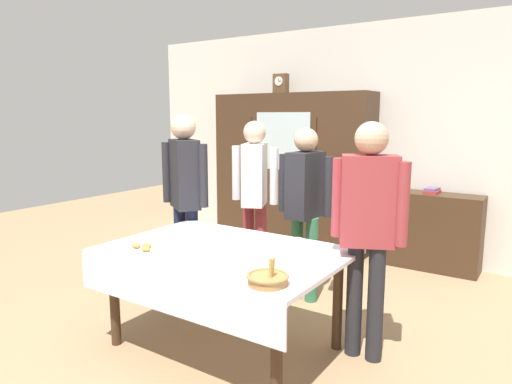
{
  "coord_description": "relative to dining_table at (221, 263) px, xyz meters",
  "views": [
    {
      "loc": [
        1.89,
        -2.64,
        1.65
      ],
      "look_at": [
        0.0,
        0.2,
        1.08
      ],
      "focal_mm": 32.09,
      "sensor_mm": 36.0,
      "label": 1
    }
  ],
  "objects": [
    {
      "name": "ground_plane",
      "position": [
        0.0,
        0.24,
        -0.64
      ],
      "size": [
        12.0,
        12.0,
        0.0
      ],
      "primitive_type": "plane",
      "color": "#997A56",
      "rests_on": "ground"
    },
    {
      "name": "back_wall",
      "position": [
        0.0,
        2.89,
        0.71
      ],
      "size": [
        6.4,
        0.1,
        2.7
      ],
      "primitive_type": "cube",
      "color": "silver",
      "rests_on": "ground"
    },
    {
      "name": "dining_table",
      "position": [
        0.0,
        0.0,
        0.0
      ],
      "size": [
        1.64,
        1.12,
        0.73
      ],
      "color": "#3D2819",
      "rests_on": "ground"
    },
    {
      "name": "wall_cabinet",
      "position": [
        -0.9,
        2.59,
        0.32
      ],
      "size": [
        2.04,
        0.46,
        1.92
      ],
      "color": "#3D2819",
      "rests_on": "ground"
    },
    {
      "name": "mantel_clock",
      "position": [
        -1.06,
        2.59,
        1.4
      ],
      "size": [
        0.18,
        0.11,
        0.24
      ],
      "color": "brown",
      "rests_on": "wall_cabinet"
    },
    {
      "name": "bookshelf_low",
      "position": [
        0.79,
        2.64,
        -0.22
      ],
      "size": [
        1.04,
        0.35,
        0.83
      ],
      "color": "#3D2819",
      "rests_on": "ground"
    },
    {
      "name": "book_stack",
      "position": [
        0.79,
        2.64,
        0.22
      ],
      "size": [
        0.15,
        0.22,
        0.06
      ],
      "color": "#99332D",
      "rests_on": "bookshelf_low"
    },
    {
      "name": "tea_cup_center",
      "position": [
        0.02,
        0.25,
        0.12
      ],
      "size": [
        0.13,
        0.13,
        0.06
      ],
      "color": "white",
      "rests_on": "dining_table"
    },
    {
      "name": "tea_cup_near_left",
      "position": [
        -0.18,
        -0.12,
        0.12
      ],
      "size": [
        0.13,
        0.13,
        0.06
      ],
      "color": "white",
      "rests_on": "dining_table"
    },
    {
      "name": "tea_cup_front_edge",
      "position": [
        0.4,
        0.37,
        0.12
      ],
      "size": [
        0.13,
        0.13,
        0.06
      ],
      "color": "white",
      "rests_on": "dining_table"
    },
    {
      "name": "tea_cup_mid_right",
      "position": [
        -0.36,
        0.05,
        0.12
      ],
      "size": [
        0.13,
        0.13,
        0.06
      ],
      "color": "white",
      "rests_on": "dining_table"
    },
    {
      "name": "tea_cup_near_right",
      "position": [
        0.19,
        -0.23,
        0.12
      ],
      "size": [
        0.13,
        0.13,
        0.06
      ],
      "color": "silver",
      "rests_on": "dining_table"
    },
    {
      "name": "tea_cup_back_edge",
      "position": [
        0.03,
        -0.03,
        0.12
      ],
      "size": [
        0.13,
        0.13,
        0.06
      ],
      "color": "white",
      "rests_on": "dining_table"
    },
    {
      "name": "bread_basket",
      "position": [
        0.61,
        -0.37,
        0.13
      ],
      "size": [
        0.24,
        0.24,
        0.16
      ],
      "color": "#9E7542",
      "rests_on": "dining_table"
    },
    {
      "name": "pastry_plate",
      "position": [
        -0.45,
        -0.32,
        0.1
      ],
      "size": [
        0.28,
        0.28,
        0.05
      ],
      "color": "white",
      "rests_on": "dining_table"
    },
    {
      "name": "spoon_back_edge",
      "position": [
        0.21,
        0.15,
        0.09
      ],
      "size": [
        0.12,
        0.02,
        0.01
      ],
      "color": "silver",
      "rests_on": "dining_table"
    },
    {
      "name": "spoon_near_right",
      "position": [
        -0.55,
        0.42,
        0.09
      ],
      "size": [
        0.12,
        0.02,
        0.01
      ],
      "color": "silver",
      "rests_on": "dining_table"
    },
    {
      "name": "person_near_right_end",
      "position": [
        -0.9,
        0.63,
        0.38
      ],
      "size": [
        0.52,
        0.36,
        1.66
      ],
      "color": "#191E38",
      "rests_on": "ground"
    },
    {
      "name": "person_behind_table_right",
      "position": [
        0.07,
        1.11,
        0.3
      ],
      "size": [
        0.52,
        0.37,
        1.55
      ],
      "color": "#33704C",
      "rests_on": "ground"
    },
    {
      "name": "person_by_cabinet",
      "position": [
        0.88,
        0.45,
        0.34
      ],
      "size": [
        0.52,
        0.33,
        1.61
      ],
      "color": "#232328",
      "rests_on": "ground"
    },
    {
      "name": "person_beside_shelf",
      "position": [
        -0.54,
        1.22,
        0.33
      ],
      "size": [
        0.52,
        0.41,
        1.6
      ],
      "color": "#933338",
      "rests_on": "ground"
    }
  ]
}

